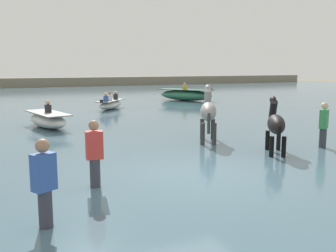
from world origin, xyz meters
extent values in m
plane|color=#84755B|center=(0.00, 0.00, 0.00)|extent=(120.00, 120.00, 0.00)
cube|color=#476675|center=(0.00, 10.00, 0.16)|extent=(90.00, 90.00, 0.32)
ellipsoid|color=black|center=(3.03, 0.98, 1.11)|extent=(1.05, 1.30, 0.51)
cylinder|color=black|center=(3.14, 1.44, 0.43)|extent=(0.12, 0.12, 0.86)
cylinder|color=black|center=(3.40, 1.28, 0.43)|extent=(0.12, 0.12, 0.86)
cylinder|color=black|center=(2.66, 0.69, 0.43)|extent=(0.12, 0.12, 0.86)
cylinder|color=black|center=(2.92, 0.53, 0.43)|extent=(0.12, 0.12, 0.86)
cylinder|color=black|center=(3.39, 1.55, 1.43)|extent=(0.42, 0.50, 0.58)
ellipsoid|color=black|center=(3.46, 1.65, 1.70)|extent=(0.39, 0.46, 0.22)
cylinder|color=black|center=(2.71, 0.48, 0.88)|extent=(0.08, 0.08, 0.54)
ellipsoid|color=gray|center=(2.23, 3.15, 1.26)|extent=(1.13, 1.49, 0.57)
cylinder|color=#31312F|center=(2.32, 3.68, 0.49)|extent=(0.13, 0.13, 0.98)
cylinder|color=#31312F|center=(2.62, 3.51, 0.49)|extent=(0.13, 0.13, 0.98)
cylinder|color=#31312F|center=(1.83, 2.80, 0.49)|extent=(0.13, 0.13, 0.98)
cylinder|color=#31312F|center=(2.13, 2.63, 0.49)|extent=(0.13, 0.13, 0.98)
cylinder|color=gray|center=(2.59, 3.81, 1.62)|extent=(0.46, 0.57, 0.66)
ellipsoid|color=gray|center=(2.66, 3.94, 1.93)|extent=(0.42, 0.53, 0.25)
cylinder|color=#31312F|center=(1.89, 2.56, 1.00)|extent=(0.09, 0.09, 0.62)
ellipsoid|color=#337556|center=(8.40, 16.51, 0.69)|extent=(3.28, 4.09, 0.73)
cube|color=#1E4634|center=(8.40, 16.51, 1.07)|extent=(3.15, 3.92, 0.04)
cube|color=black|center=(9.44, 14.89, 1.14)|extent=(0.20, 0.19, 0.18)
cube|color=gold|center=(8.27, 16.42, 1.24)|extent=(0.29, 0.32, 0.30)
sphere|color=tan|center=(8.27, 16.42, 1.48)|extent=(0.18, 0.18, 0.18)
ellipsoid|color=silver|center=(-1.91, 8.17, 0.59)|extent=(1.54, 2.96, 0.54)
cube|color=gray|center=(-1.91, 8.17, 0.88)|extent=(1.47, 2.85, 0.04)
cube|color=#232328|center=(-1.88, 8.18, 1.05)|extent=(0.23, 0.29, 0.30)
sphere|color=beige|center=(-1.88, 8.18, 1.29)|extent=(0.18, 0.18, 0.18)
ellipsoid|color=silver|center=(2.13, 13.50, 0.54)|extent=(2.18, 2.45, 0.44)
cube|color=gray|center=(2.13, 13.50, 0.78)|extent=(2.09, 2.35, 0.04)
cube|color=black|center=(1.39, 12.56, 0.85)|extent=(0.20, 0.19, 0.18)
cube|color=#232328|center=(2.60, 14.02, 0.95)|extent=(0.30, 0.32, 0.30)
sphere|color=beige|center=(2.60, 14.02, 1.19)|extent=(0.18, 0.18, 0.18)
cube|color=white|center=(2.11, 13.52, 0.95)|extent=(0.30, 0.32, 0.30)
sphere|color=#A37556|center=(2.11, 13.52, 1.19)|extent=(0.18, 0.18, 0.18)
cube|color=#3356A8|center=(1.73, 12.93, 0.95)|extent=(0.30, 0.32, 0.30)
sphere|color=beige|center=(1.73, 12.93, 1.19)|extent=(0.18, 0.18, 0.18)
cylinder|color=#383842|center=(-2.09, 0.14, 0.44)|extent=(0.20, 0.20, 0.88)
cube|color=red|center=(-2.09, 0.14, 1.15)|extent=(0.34, 0.23, 0.54)
sphere|color=#A37556|center=(-2.09, 0.14, 1.53)|extent=(0.20, 0.20, 0.20)
cylinder|color=#383842|center=(4.77, 0.99, 0.44)|extent=(0.20, 0.20, 0.88)
cube|color=#388E51|center=(4.77, 0.99, 1.15)|extent=(0.38, 0.34, 0.54)
sphere|color=beige|center=(4.77, 0.99, 1.53)|extent=(0.20, 0.20, 0.20)
cylinder|color=#383842|center=(-3.21, -1.42, 0.44)|extent=(0.20, 0.20, 0.88)
cube|color=#3356A8|center=(-3.21, -1.42, 1.15)|extent=(0.38, 0.33, 0.54)
sphere|color=#A37556|center=(-3.21, -1.42, 1.53)|extent=(0.20, 0.20, 0.20)
cube|color=gray|center=(0.00, 40.42, 0.68)|extent=(80.00, 2.40, 1.37)
camera|label=1|loc=(-3.81, -6.92, 2.62)|focal=40.76mm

